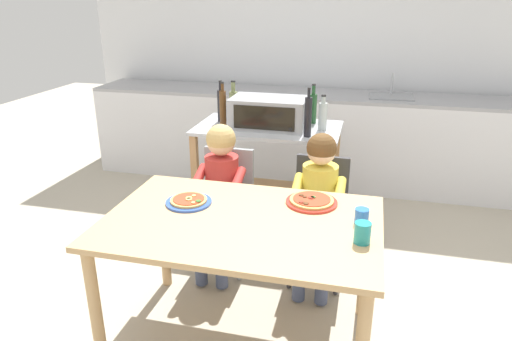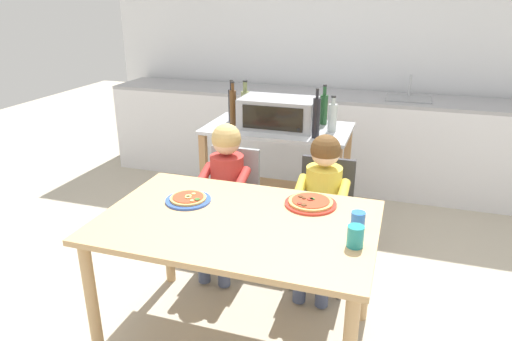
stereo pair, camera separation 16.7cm
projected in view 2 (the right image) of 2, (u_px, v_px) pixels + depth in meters
ground_plane at (289, 242)px, 3.57m from camera, size 11.22×11.22×0.00m
back_wall_tiled at (335, 41)px, 4.64m from camera, size 4.83×0.14×2.70m
kitchen_counter at (323, 138)px, 4.59m from camera, size 4.35×0.60×1.10m
kitchen_island_cart at (277, 162)px, 3.59m from camera, size 1.08×0.62×0.86m
toaster_oven at (279, 113)px, 3.43m from camera, size 0.56×0.34×0.22m
bottle_clear_vinegar at (324, 108)px, 3.52m from camera, size 0.06×0.06×0.30m
bottle_squat_spirits at (232, 104)px, 3.60m from camera, size 0.05×0.05×0.32m
bottle_slim_sauce at (316, 117)px, 3.17m from camera, size 0.05×0.05×0.34m
bottle_brown_beer at (233, 107)px, 3.48m from camera, size 0.05×0.05×0.33m
bottle_dark_olive_oil at (332, 117)px, 3.33m from camera, size 0.06×0.06×0.26m
bottle_tall_green_wine at (245, 102)px, 3.75m from camera, size 0.07×0.07×0.29m
dining_table at (238, 236)px, 2.35m from camera, size 1.37×0.90×0.74m
dining_chair_left at (231, 199)px, 3.17m from camera, size 0.36×0.36×0.81m
dining_chair_right at (324, 212)px, 2.97m from camera, size 0.36×0.36×0.81m
child_in_red_shirt at (224, 182)px, 3.00m from camera, size 0.32×0.42×1.01m
child_in_yellow_shirt at (321, 197)px, 2.80m from camera, size 0.32×0.42×1.00m
pizza_plate_blue_rimmed at (188, 199)px, 2.50m from camera, size 0.25×0.25×0.03m
pizza_plate_red_rimmed at (311, 203)px, 2.46m from camera, size 0.28×0.28×0.03m
drinking_cup_blue at (358, 220)px, 2.21m from camera, size 0.07×0.07×0.08m
drinking_cup_teal at (355, 236)px, 2.04m from camera, size 0.08×0.08×0.10m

